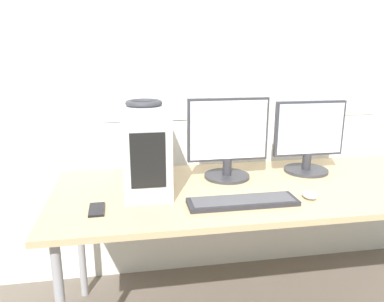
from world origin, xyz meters
name	(u,v)px	position (x,y,z in m)	size (l,w,h in m)	color
wall_back	(247,59)	(0.00, 0.94, 1.35)	(8.00, 0.07, 2.70)	silver
desk	(275,193)	(0.00, 0.41, 0.70)	(2.19, 0.81, 0.74)	tan
pc_tower	(145,148)	(-0.64, 0.48, 0.95)	(0.21, 0.46, 0.40)	silver
headphones	(144,103)	(-0.64, 0.48, 1.16)	(0.17, 0.17, 0.03)	#333338
monitor_main	(228,139)	(-0.21, 0.56, 0.96)	(0.42, 0.24, 0.42)	#333338
monitor_right_near	(309,138)	(0.25, 0.58, 0.94)	(0.39, 0.24, 0.40)	#333338
keyboard	(243,202)	(-0.24, 0.20, 0.76)	(0.49, 0.14, 0.02)	#28282D
mouse	(310,195)	(0.09, 0.21, 0.76)	(0.06, 0.08, 0.03)	#B2B2B7
cell_phone	(97,209)	(-0.86, 0.24, 0.75)	(0.07, 0.14, 0.01)	black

